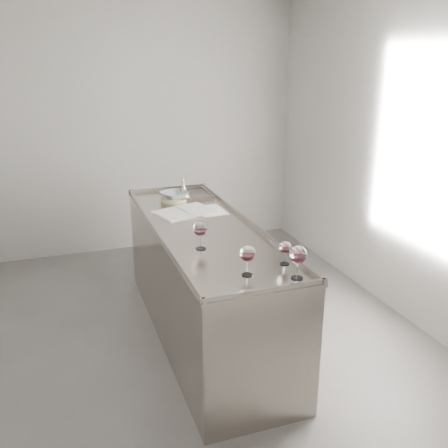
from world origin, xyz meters
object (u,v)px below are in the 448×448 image
object	(u,v)px
wine_glass_left	(201,229)
wine_glass_small	(285,248)
ceramic_bowl	(174,195)
wine_funnel	(183,191)
wine_glass_middle	(248,254)
wine_glass_right	(298,255)
notebook	(185,211)
counter	(204,282)

from	to	relation	value
wine_glass_left	wine_glass_small	distance (m)	0.60
ceramic_bowl	wine_funnel	size ratio (longest dim) A/B	1.25
wine_glass_middle	wine_glass_right	xyz separation A→B (m)	(0.26, -0.14, 0.01)
notebook	wine_funnel	world-z (taller)	wine_funnel
wine_glass_left	notebook	xyz separation A→B (m)	(0.11, 0.85, -0.14)
wine_glass_left	wine_funnel	xyz separation A→B (m)	(0.23, 1.32, -0.08)
ceramic_bowl	notebook	bearing A→B (deg)	-91.44
wine_glass_right	wine_funnel	size ratio (longest dim) A/B	1.10
counter	notebook	distance (m)	0.63
wine_glass_middle	wine_glass_small	world-z (taller)	wine_glass_middle
counter	wine_funnel	world-z (taller)	wine_funnel
wine_glass_right	wine_glass_left	bearing A→B (deg)	121.84
notebook	wine_glass_left	bearing A→B (deg)	-114.60
wine_glass_small	notebook	world-z (taller)	wine_glass_small
counter	wine_glass_left	world-z (taller)	wine_glass_left
wine_glass_left	wine_glass_right	bearing A→B (deg)	-58.16
wine_glass_left	wine_glass_middle	size ratio (longest dim) A/B	1.04
wine_glass_right	ceramic_bowl	xyz separation A→B (m)	(-0.28, 1.89, -0.10)
notebook	wine_funnel	size ratio (longest dim) A/B	2.84
counter	ceramic_bowl	distance (m)	0.96
wine_glass_left	ceramic_bowl	world-z (taller)	wine_glass_left
wine_glass_small	wine_funnel	world-z (taller)	wine_funnel
wine_glass_middle	ceramic_bowl	world-z (taller)	wine_glass_middle
counter	wine_glass_left	bearing A→B (deg)	-109.17
wine_glass_middle	wine_glass_small	bearing A→B (deg)	15.15
notebook	wine_glass_middle	bearing A→B (deg)	-105.92
notebook	wine_funnel	bearing A→B (deg)	59.09
wine_glass_middle	wine_funnel	size ratio (longest dim) A/B	1.01
wine_glass_middle	wine_glass_right	distance (m)	0.30
wine_glass_left	wine_glass_middle	distance (m)	0.52
wine_funnel	wine_glass_right	bearing A→B (deg)	-85.04
notebook	counter	bearing A→B (deg)	-102.00
wine_glass_middle	notebook	world-z (taller)	wine_glass_middle
wine_glass_small	wine_funnel	xyz separation A→B (m)	(-0.20, 1.75, -0.05)
wine_glass_right	notebook	distance (m)	1.53
wine_glass_small	wine_funnel	bearing A→B (deg)	96.37
wine_glass_middle	wine_glass_right	size ratio (longest dim) A/B	0.92
notebook	ceramic_bowl	world-z (taller)	ceramic_bowl
counter	ceramic_bowl	size ratio (longest dim) A/B	10.14
wine_funnel	counter	bearing A→B (deg)	-95.14
ceramic_bowl	wine_glass_left	bearing A→B (deg)	-95.68
wine_glass_right	wine_glass_small	world-z (taller)	wine_glass_right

